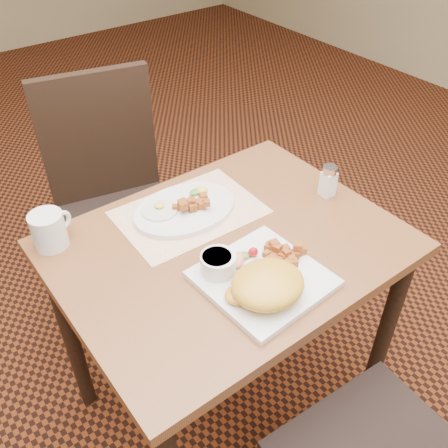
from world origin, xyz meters
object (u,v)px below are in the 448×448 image
Objects in this scene: plate_square at (263,279)px; salt_shaker at (328,181)px; chair_far at (113,193)px; table at (228,271)px; plate_oval at (185,209)px; coffee_mug at (49,230)px.

plate_square is 0.42m from salt_shaker.
chair_far reaches higher than plate_square.
salt_shaker reaches higher than table.
coffee_mug reaches higher than plate_oval.
plate_square reaches higher than table.
table is 0.49m from coffee_mug.
plate_square is at bearing -157.69° from salt_shaker.
plate_oval is 0.43m from salt_shaker.
chair_far is at bearing 48.83° from coffee_mug.
table is 0.40m from salt_shaker.
plate_oval is at bearing -15.04° from coffee_mug.
plate_oval is 3.05× the size of salt_shaker.
chair_far is at bearing 90.43° from plate_square.
coffee_mug is at bearing 164.96° from plate_oval.
coffee_mug is (-0.35, -0.40, 0.26)m from chair_far.
table is at bearing -83.59° from plate_oval.
coffee_mug is at bearing 143.86° from table.
plate_square is 2.80× the size of salt_shaker.
salt_shaker is at bearing -25.46° from plate_oval.
plate_square is at bearing 102.97° from chair_far.
chair_far is 0.83m from salt_shaker.
table is 0.22m from plate_oval.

